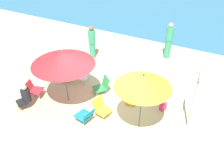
# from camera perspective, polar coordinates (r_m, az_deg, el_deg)

# --- Properties ---
(ground_plane) EXTENTS (40.00, 40.00, 0.00)m
(ground_plane) POSITION_cam_1_polar(r_m,az_deg,el_deg) (8.92, -1.21, -4.16)
(ground_plane) COLOR beige
(sea_water) EXTENTS (40.00, 16.00, 0.01)m
(sea_water) POSITION_cam_1_polar(r_m,az_deg,el_deg) (20.74, 17.88, 17.96)
(sea_water) COLOR teal
(sea_water) RESTS_ON ground_plane
(umbrella_red) EXTENTS (2.15, 2.15, 2.05)m
(umbrella_red) POSITION_cam_1_polar(r_m,az_deg,el_deg) (8.16, -11.52, 5.97)
(umbrella_red) COLOR #4C4C51
(umbrella_red) RESTS_ON ground_plane
(umbrella_yellow) EXTENTS (1.68, 1.68, 2.05)m
(umbrella_yellow) POSITION_cam_1_polar(r_m,az_deg,el_deg) (6.86, 7.32, 0.58)
(umbrella_yellow) COLOR #4C4C51
(umbrella_yellow) RESTS_ON ground_plane
(beach_chair_a) EXTENTS (0.62, 0.58, 0.64)m
(beach_chair_a) POSITION_cam_1_polar(r_m,az_deg,el_deg) (8.18, -2.65, -5.50)
(beach_chair_a) COLOR gold
(beach_chair_a) RESTS_ON ground_plane
(beach_chair_b) EXTENTS (0.65, 0.60, 0.58)m
(beach_chair_b) POSITION_cam_1_polar(r_m,az_deg,el_deg) (7.96, -6.24, -7.32)
(beach_chair_b) COLOR teal
(beach_chair_b) RESTS_ON ground_plane
(beach_chair_c) EXTENTS (0.70, 0.72, 0.63)m
(beach_chair_c) POSITION_cam_1_polar(r_m,az_deg,el_deg) (9.20, -2.25, -0.33)
(beach_chair_c) COLOR #33934C
(beach_chair_c) RESTS_ON ground_plane
(beach_chair_d) EXTENTS (0.59, 0.56, 0.60)m
(beach_chair_d) POSITION_cam_1_polar(r_m,az_deg,el_deg) (9.89, -6.89, 2.39)
(beach_chair_d) COLOR white
(beach_chair_d) RESTS_ON ground_plane
(beach_chair_e) EXTENTS (0.62, 0.69, 0.68)m
(beach_chair_e) POSITION_cam_1_polar(r_m,az_deg,el_deg) (10.08, -10.61, 2.77)
(beach_chair_e) COLOR #33934C
(beach_chair_e) RESTS_ON ground_plane
(beach_chair_f) EXTENTS (0.67, 0.61, 0.59)m
(beach_chair_f) POSITION_cam_1_polar(r_m,az_deg,el_deg) (9.46, -18.06, -1.06)
(beach_chair_f) COLOR red
(beach_chair_f) RESTS_ON ground_plane
(person_a) EXTENTS (0.33, 0.33, 1.59)m
(person_a) POSITION_cam_1_polar(r_m,az_deg,el_deg) (11.35, -4.72, 9.82)
(person_a) COLOR #389970
(person_a) RESTS_ON ground_plane
(person_b) EXTENTS (0.34, 0.34, 1.71)m
(person_b) POSITION_cam_1_polar(r_m,az_deg,el_deg) (11.58, 13.21, 9.86)
(person_b) COLOR #389970
(person_b) RESTS_ON ground_plane
(person_c) EXTENTS (0.47, 0.55, 0.93)m
(person_c) POSITION_cam_1_polar(r_m,az_deg,el_deg) (8.93, -19.87, -2.76)
(person_c) COLOR black
(person_c) RESTS_ON ground_plane
(warning_sign) EXTENTS (0.09, 0.52, 2.29)m
(warning_sign) POSITION_cam_1_polar(r_m,az_deg,el_deg) (7.43, 19.25, -1.17)
(warning_sign) COLOR #ADADB2
(warning_sign) RESTS_ON ground_plane
(swim_ring) EXTENTS (0.51, 0.51, 0.12)m
(swim_ring) POSITION_cam_1_polar(r_m,az_deg,el_deg) (8.88, 4.60, -4.01)
(swim_ring) COLOR yellow
(swim_ring) RESTS_ON ground_plane
(beach_bag) EXTENTS (0.24, 0.26, 0.30)m
(beach_bag) POSITION_cam_1_polar(r_m,az_deg,el_deg) (8.67, 11.90, -5.17)
(beach_bag) COLOR #DB3866
(beach_bag) RESTS_ON ground_plane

